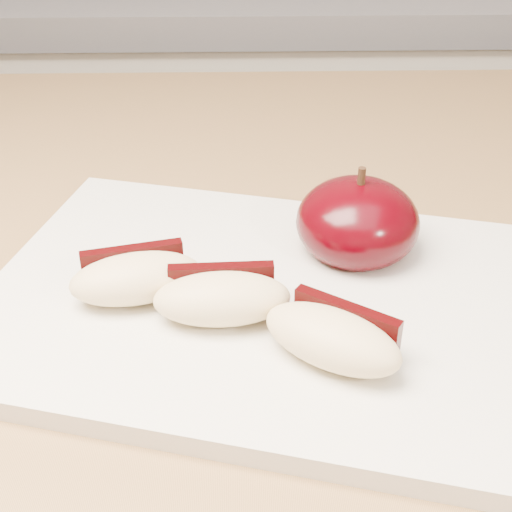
{
  "coord_description": "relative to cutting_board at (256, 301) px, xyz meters",
  "views": [
    {
      "loc": [
        0.0,
        0.07,
        1.15
      ],
      "look_at": [
        0.01,
        0.4,
        0.94
      ],
      "focal_mm": 50.0,
      "sensor_mm": 36.0,
      "label": 1
    }
  ],
  "objects": [
    {
      "name": "back_cabinet",
      "position": [
        -0.01,
        0.8,
        -0.44
      ],
      "size": [
        2.4,
        0.62,
        0.94
      ],
      "color": "silver",
      "rests_on": "ground"
    },
    {
      "name": "cutting_board",
      "position": [
        0.0,
        0.0,
        0.0
      ],
      "size": [
        0.35,
        0.3,
        0.01
      ],
      "primitive_type": "cube",
      "rotation": [
        0.0,
        0.0,
        -0.26
      ],
      "color": "silver",
      "rests_on": "island_counter"
    },
    {
      "name": "apple_half",
      "position": [
        0.06,
        0.05,
        0.03
      ],
      "size": [
        0.09,
        0.09,
        0.06
      ],
      "rotation": [
        0.0,
        0.0,
        0.16
      ],
      "color": "black",
      "rests_on": "cutting_board"
    },
    {
      "name": "apple_wedge_a",
      "position": [
        -0.07,
        -0.0,
        0.02
      ],
      "size": [
        0.08,
        0.05,
        0.03
      ],
      "rotation": [
        0.0,
        0.0,
        0.23
      ],
      "color": "#DBC08A",
      "rests_on": "cutting_board"
    },
    {
      "name": "apple_wedge_b",
      "position": [
        -0.02,
        -0.02,
        0.02
      ],
      "size": [
        0.07,
        0.04,
        0.03
      ],
      "rotation": [
        0.0,
        0.0,
        0.04
      ],
      "color": "#DBC08A",
      "rests_on": "cutting_board"
    },
    {
      "name": "apple_wedge_c",
      "position": [
        0.04,
        -0.06,
        0.02
      ],
      "size": [
        0.08,
        0.07,
        0.03
      ],
      "rotation": [
        0.0,
        0.0,
        -0.6
      ],
      "color": "#DBC08A",
      "rests_on": "cutting_board"
    }
  ]
}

